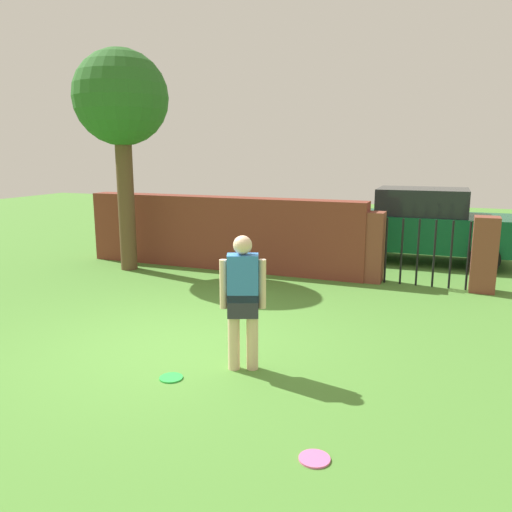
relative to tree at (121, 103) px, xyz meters
The scene contains 8 objects.
ground_plane 6.08m from the tree, 47.34° to the right, with size 40.00×40.00×0.00m, color #4C8433.
brick_wall 3.43m from the tree, 25.11° to the left, with size 6.44×0.50×1.59m, color brown.
tree is the anchor object (origin of this frame).
person 6.51m from the tree, 41.79° to the right, with size 0.51×0.34×1.62m.
fence_gate 6.86m from the tree, ahead, with size 2.48×0.44×1.40m.
car 7.26m from the tree, 28.86° to the left, with size 4.24×1.99×1.72m.
frisbee_pink 8.65m from the tree, 43.60° to the right, with size 0.27×0.27×0.02m, color pink.
frisbee_green 6.87m from the tree, 50.20° to the right, with size 0.27×0.27×0.02m, color green.
Camera 1 is at (3.34, -5.60, 2.56)m, focal length 35.82 mm.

